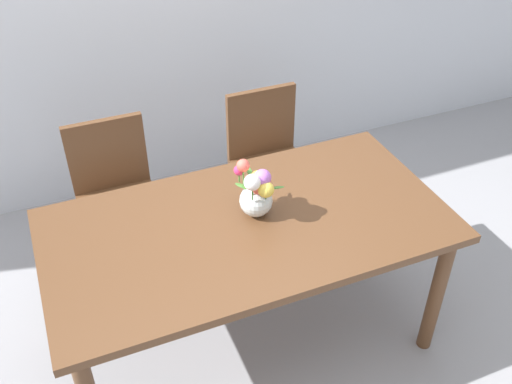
{
  "coord_description": "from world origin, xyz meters",
  "views": [
    {
      "loc": [
        -0.72,
        -1.81,
        2.42
      ],
      "look_at": [
        0.06,
        0.04,
        0.89
      ],
      "focal_mm": 40.91,
      "sensor_mm": 36.0,
      "label": 1
    }
  ],
  "objects": [
    {
      "name": "chair_right",
      "position": [
        0.45,
        0.8,
        0.52
      ],
      "size": [
        0.42,
        0.42,
        0.9
      ],
      "rotation": [
        0.0,
        0.0,
        3.14
      ],
      "color": "brown",
      "rests_on": "ground_plane"
    },
    {
      "name": "chair_left",
      "position": [
        -0.45,
        0.8,
        0.52
      ],
      "size": [
        0.42,
        0.42,
        0.9
      ],
      "rotation": [
        0.0,
        0.0,
        3.14
      ],
      "color": "brown",
      "rests_on": "ground_plane"
    },
    {
      "name": "ground_plane",
      "position": [
        0.0,
        0.0,
        0.0
      ],
      "size": [
        12.0,
        12.0,
        0.0
      ],
      "primitive_type": "plane",
      "color": "#939399"
    },
    {
      "name": "flower_vase",
      "position": [
        0.06,
        0.04,
        0.9
      ],
      "size": [
        0.2,
        0.23,
        0.25
      ],
      "color": "silver",
      "rests_on": "dining_table"
    },
    {
      "name": "dining_table",
      "position": [
        0.0,
        0.0,
        0.68
      ],
      "size": [
        1.77,
        0.92,
        0.77
      ],
      "color": "brown",
      "rests_on": "ground_plane"
    }
  ]
}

